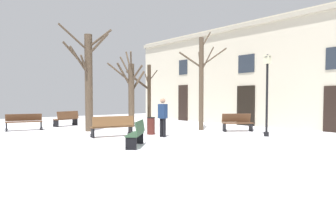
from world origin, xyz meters
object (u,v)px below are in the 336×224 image
tree_right_of_center (201,80)px  bench_far_corner (137,133)px  person_near_bench (163,116)px  bench_near_lamp (112,126)px  bench_back_to_back_right (237,123)px  tree_center (148,92)px  tree_near_facade (88,79)px  streetlamp (267,86)px  bench_back_to_back_left (66,119)px  bench_by_litter_bin (24,122)px  litter_bin (151,126)px  tree_foreground (131,90)px

tree_right_of_center → bench_far_corner: bearing=-68.1°
person_near_bench → bench_near_lamp: bearing=-142.2°
bench_back_to_back_right → bench_near_lamp: size_ratio=0.80×
bench_back_to_back_right → tree_center: bearing=129.3°
tree_center → tree_near_facade: size_ratio=0.74×
streetlamp → bench_back_to_back_left: streetlamp is taller
bench_back_to_back_right → person_near_bench: size_ratio=0.90×
tree_near_facade → bench_back_to_back_left: bearing=175.6°
bench_by_litter_bin → bench_near_lamp: size_ratio=0.96×
bench_by_litter_bin → tree_near_facade: bearing=-32.6°
tree_right_of_center → bench_back_to_back_left: bearing=-146.8°
person_near_bench → streetlamp: bearing=43.6°
bench_by_litter_bin → litter_bin: bearing=-41.3°
bench_near_lamp → person_near_bench: size_ratio=1.12×
tree_center → streetlamp: size_ratio=1.08×
tree_foreground → tree_near_facade: 3.17m
bench_back_to_back_right → person_near_bench: 4.46m
streetlamp → tree_foreground: bearing=-166.1°
tree_right_of_center → streetlamp: bearing=3.0°
tree_center → bench_by_litter_bin: bearing=-95.7°
tree_center → bench_back_to_back_left: tree_center is taller
tree_near_facade → streetlamp: size_ratio=1.46×
tree_right_of_center → litter_bin: 3.95m
tree_foreground → bench_near_lamp: tree_foreground is taller
tree_right_of_center → litter_bin: size_ratio=6.57×
streetlamp → bench_near_lamp: streetlamp is taller
bench_back_to_back_right → tree_right_of_center: bearing=154.3°
bench_far_corner → bench_back_to_back_right: bench_far_corner is taller
tree_right_of_center → bench_back_to_back_left: tree_right_of_center is taller
litter_bin → bench_back_to_back_left: bench_back_to_back_left is taller
streetlamp → bench_far_corner: size_ratio=2.63×
streetlamp → bench_far_corner: 6.41m
tree_center → bench_back_to_back_right: size_ratio=2.57×
bench_far_corner → person_near_bench: person_near_bench is taller
litter_bin → bench_back_to_back_left: size_ratio=0.50×
streetlamp → litter_bin: bearing=-138.8°
tree_center → bench_far_corner: bearing=-39.7°
tree_near_facade → litter_bin: size_ratio=6.56×
tree_center → streetlamp: 8.90m
bench_far_corner → person_near_bench: (-1.40, 2.36, 0.48)m
tree_foreground → bench_back_to_back_left: tree_foreground is taller
tree_center → tree_right_of_center: (5.15, -0.40, 0.56)m
bench_far_corner → bench_back_to_back_left: size_ratio=0.85×
bench_by_litter_bin → person_near_bench: 7.82m
bench_back_to_back_left → bench_near_lamp: bearing=69.4°
tree_right_of_center → litter_bin: tree_right_of_center is taller
bench_far_corner → bench_by_litter_bin: (-8.25, -1.39, 0.00)m
streetlamp → bench_near_lamp: (-4.32, -5.24, -1.75)m
litter_bin → bench_back_to_back_right: 4.54m
tree_center → bench_back_to_back_left: size_ratio=2.43×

